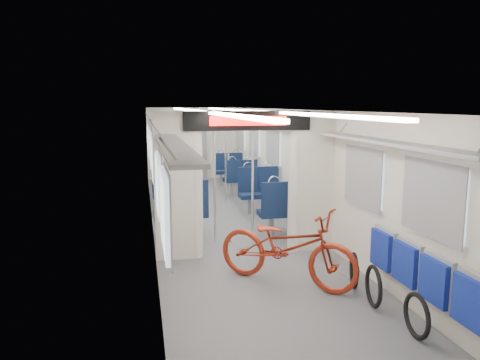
{
  "coord_description": "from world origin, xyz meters",
  "views": [
    {
      "loc": [
        -1.6,
        -9.15,
        2.4
      ],
      "look_at": [
        0.04,
        -1.34,
        1.11
      ],
      "focal_mm": 35.0,
      "sensor_mm": 36.0,
      "label": 1
    }
  ],
  "objects_px": {
    "bicycle": "(287,246)",
    "seat_bay_far_right": "(234,171)",
    "flip_bench": "(421,272)",
    "seat_bay_near_right": "(271,196)",
    "bike_hoop_a": "(416,318)",
    "stanchion_near_left": "(215,178)",
    "stanchion_far_left": "(199,157)",
    "stanchion_near_right": "(253,176)",
    "bike_hoop_b": "(373,288)",
    "bike_hoop_c": "(354,272)",
    "stanchion_far_right": "(225,157)",
    "seat_bay_near_left": "(177,195)",
    "seat_bay_far_left": "(168,173)"
  },
  "relations": [
    {
      "from": "bike_hoop_a",
      "to": "bike_hoop_b",
      "type": "xyz_separation_m",
      "value": [
        -0.07,
        0.79,
        0.01
      ]
    },
    {
      "from": "stanchion_near_right",
      "to": "stanchion_far_right",
      "type": "xyz_separation_m",
      "value": [
        0.05,
        3.02,
        0.0
      ]
    },
    {
      "from": "bike_hoop_b",
      "to": "bike_hoop_a",
      "type": "bearing_deg",
      "value": -84.77
    },
    {
      "from": "bike_hoop_a",
      "to": "seat_bay_near_left",
      "type": "bearing_deg",
      "value": 111.05
    },
    {
      "from": "bike_hoop_c",
      "to": "stanchion_far_right",
      "type": "xyz_separation_m",
      "value": [
        -0.73,
        5.55,
        0.94
      ]
    },
    {
      "from": "flip_bench",
      "to": "stanchion_near_right",
      "type": "xyz_separation_m",
      "value": [
        -1.05,
        3.59,
        0.57
      ]
    },
    {
      "from": "bicycle",
      "to": "seat_bay_far_left",
      "type": "xyz_separation_m",
      "value": [
        -1.18,
        7.0,
        0.02
      ]
    },
    {
      "from": "bike_hoop_a",
      "to": "stanchion_far_right",
      "type": "height_order",
      "value": "stanchion_far_right"
    },
    {
      "from": "bicycle",
      "to": "seat_bay_near_right",
      "type": "distance_m",
      "value": 3.34
    },
    {
      "from": "bike_hoop_b",
      "to": "seat_bay_far_left",
      "type": "height_order",
      "value": "seat_bay_far_left"
    },
    {
      "from": "bike_hoop_a",
      "to": "bike_hoop_b",
      "type": "distance_m",
      "value": 0.79
    },
    {
      "from": "bicycle",
      "to": "stanchion_far_left",
      "type": "relative_size",
      "value": 0.87
    },
    {
      "from": "stanchion_near_left",
      "to": "seat_bay_near_right",
      "type": "bearing_deg",
      "value": 40.9
    },
    {
      "from": "stanchion_near_left",
      "to": "stanchion_near_right",
      "type": "bearing_deg",
      "value": 7.95
    },
    {
      "from": "seat_bay_near_left",
      "to": "stanchion_near_left",
      "type": "bearing_deg",
      "value": -70.4
    },
    {
      "from": "bike_hoop_c",
      "to": "seat_bay_far_left",
      "type": "xyz_separation_m",
      "value": [
        -2.01,
        7.32,
        0.33
      ]
    },
    {
      "from": "flip_bench",
      "to": "seat_bay_near_right",
      "type": "relative_size",
      "value": 0.98
    },
    {
      "from": "bicycle",
      "to": "seat_bay_near_left",
      "type": "distance_m",
      "value": 3.81
    },
    {
      "from": "bicycle",
      "to": "stanchion_near_right",
      "type": "distance_m",
      "value": 2.3
    },
    {
      "from": "bike_hoop_b",
      "to": "seat_bay_near_left",
      "type": "height_order",
      "value": "seat_bay_near_left"
    },
    {
      "from": "bicycle",
      "to": "seat_bay_far_right",
      "type": "xyz_separation_m",
      "value": [
        0.69,
        7.13,
        -0.0
      ]
    },
    {
      "from": "stanchion_near_right",
      "to": "stanchion_far_right",
      "type": "bearing_deg",
      "value": 89.08
    },
    {
      "from": "bike_hoop_b",
      "to": "seat_bay_near_right",
      "type": "bearing_deg",
      "value": 91.47
    },
    {
      "from": "stanchion_near_right",
      "to": "seat_bay_near_right",
      "type": "bearing_deg",
      "value": 58.97
    },
    {
      "from": "seat_bay_near_left",
      "to": "seat_bay_far_left",
      "type": "height_order",
      "value": "seat_bay_near_left"
    },
    {
      "from": "seat_bay_near_left",
      "to": "stanchion_near_right",
      "type": "height_order",
      "value": "stanchion_near_right"
    },
    {
      "from": "seat_bay_far_left",
      "to": "stanchion_far_left",
      "type": "distance_m",
      "value": 1.84
    },
    {
      "from": "seat_bay_near_left",
      "to": "seat_bay_far_right",
      "type": "distance_m",
      "value": 3.97
    },
    {
      "from": "bike_hoop_a",
      "to": "stanchion_near_left",
      "type": "bearing_deg",
      "value": 111.61
    },
    {
      "from": "bike_hoop_b",
      "to": "flip_bench",
      "type": "bearing_deg",
      "value": -56.04
    },
    {
      "from": "bicycle",
      "to": "bike_hoop_c",
      "type": "relative_size",
      "value": 4.17
    },
    {
      "from": "flip_bench",
      "to": "stanchion_far_right",
      "type": "distance_m",
      "value": 6.71
    },
    {
      "from": "seat_bay_near_left",
      "to": "stanchion_near_left",
      "type": "distance_m",
      "value": 1.7
    },
    {
      "from": "seat_bay_near_right",
      "to": "stanchion_near_right",
      "type": "xyz_separation_m",
      "value": [
        -0.64,
        -1.06,
        0.59
      ]
    },
    {
      "from": "stanchion_far_left",
      "to": "stanchion_near_right",
      "type": "bearing_deg",
      "value": -80.02
    },
    {
      "from": "bike_hoop_a",
      "to": "stanchion_far_left",
      "type": "bearing_deg",
      "value": 100.97
    },
    {
      "from": "flip_bench",
      "to": "stanchion_far_left",
      "type": "xyz_separation_m",
      "value": [
        -1.62,
        6.78,
        0.57
      ]
    },
    {
      "from": "bike_hoop_c",
      "to": "seat_bay_far_right",
      "type": "bearing_deg",
      "value": 91.07
    },
    {
      "from": "seat_bay_far_left",
      "to": "stanchion_near_right",
      "type": "relative_size",
      "value": 0.89
    },
    {
      "from": "flip_bench",
      "to": "bike_hoop_c",
      "type": "xyz_separation_m",
      "value": [
        -0.28,
        1.06,
        -0.37
      ]
    },
    {
      "from": "seat_bay_near_left",
      "to": "stanchion_near_right",
      "type": "xyz_separation_m",
      "value": [
        1.23,
        -1.41,
        0.58
      ]
    },
    {
      "from": "flip_bench",
      "to": "seat_bay_near_right",
      "type": "xyz_separation_m",
      "value": [
        -0.42,
        4.64,
        -0.02
      ]
    },
    {
      "from": "bike_hoop_a",
      "to": "bike_hoop_c",
      "type": "relative_size",
      "value": 1.02
    },
    {
      "from": "bike_hoop_a",
      "to": "seat_bay_near_right",
      "type": "bearing_deg",
      "value": 92.07
    },
    {
      "from": "seat_bay_near_left",
      "to": "stanchion_near_right",
      "type": "relative_size",
      "value": 1.0
    },
    {
      "from": "bike_hoop_a",
      "to": "bicycle",
      "type": "bearing_deg",
      "value": 117.18
    },
    {
      "from": "bike_hoop_b",
      "to": "stanchion_far_right",
      "type": "relative_size",
      "value": 0.22
    },
    {
      "from": "bike_hoop_c",
      "to": "seat_bay_near_right",
      "type": "height_order",
      "value": "seat_bay_near_right"
    },
    {
      "from": "bike_hoop_b",
      "to": "stanchion_far_left",
      "type": "xyz_separation_m",
      "value": [
        -1.3,
        6.32,
        0.92
      ]
    },
    {
      "from": "flip_bench",
      "to": "seat_bay_far_right",
      "type": "xyz_separation_m",
      "value": [
        -0.42,
        8.5,
        -0.06
      ]
    }
  ]
}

